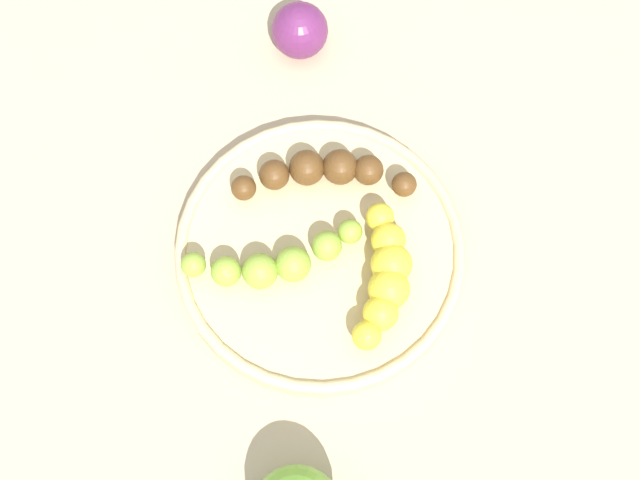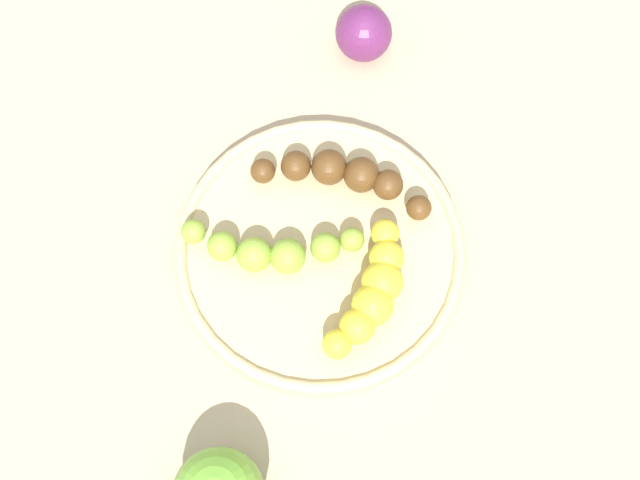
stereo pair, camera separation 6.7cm
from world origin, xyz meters
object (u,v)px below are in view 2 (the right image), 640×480
banana_yellow (373,292)px  banana_overripe (344,176)px  fruit_bowl (320,251)px  plum_purple (364,33)px  banana_green (271,250)px

banana_yellow → banana_overripe: bearing=125.5°
banana_yellow → banana_overripe: 0.10m
fruit_bowl → plum_purple: bearing=127.2°
plum_purple → banana_green: bearing=-62.2°
banana_overripe → banana_green: bearing=152.5°
banana_yellow → banana_overripe: size_ratio=0.86×
banana_yellow → banana_overripe: (-0.09, 0.05, -0.00)m
banana_overripe → plum_purple: size_ratio=2.55×
banana_green → plum_purple: (-0.11, 0.20, -0.01)m
banana_green → banana_yellow: (0.08, 0.04, 0.00)m
fruit_bowl → banana_green: size_ratio=2.16×
banana_green → fruit_bowl: bearing=103.0°
banana_overripe → plum_purple: 0.15m
fruit_bowl → banana_yellow: (0.06, 0.00, 0.02)m
banana_green → banana_yellow: 0.09m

